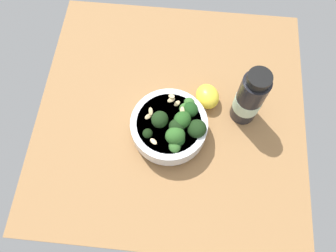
{
  "coord_description": "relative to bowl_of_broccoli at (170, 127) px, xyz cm",
  "views": [
    {
      "loc": [
        33.72,
        2.53,
        71.42
      ],
      "look_at": [
        5.56,
        -0.24,
        4.0
      ],
      "focal_mm": 34.16,
      "sensor_mm": 36.0,
      "label": 1
    }
  ],
  "objects": [
    {
      "name": "ground_plane",
      "position": [
        -5.79,
        -0.32,
        -5.83
      ],
      "size": [
        65.6,
        65.6,
        3.03
      ],
      "primitive_type": "cube",
      "color": "#996D42"
    },
    {
      "name": "lemon_wedge",
      "position": [
        -9.67,
        8.18,
        -1.96
      ],
      "size": [
        8.11,
        7.56,
        4.72
      ],
      "primitive_type": "ellipsoid",
      "rotation": [
        0.0,
        0.0,
        3.51
      ],
      "color": "yellow",
      "rests_on": "ground_plane"
    },
    {
      "name": "bottle_tall",
      "position": [
        -7.08,
        17.12,
        3.5
      ],
      "size": [
        6.3,
        6.3,
        17.19
      ],
      "color": "black",
      "rests_on": "ground_plane"
    },
    {
      "name": "bowl_of_broccoli",
      "position": [
        0.0,
        0.0,
        0.0
      ],
      "size": [
        17.52,
        18.13,
        9.99
      ],
      "color": "white",
      "rests_on": "ground_plane"
    }
  ]
}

